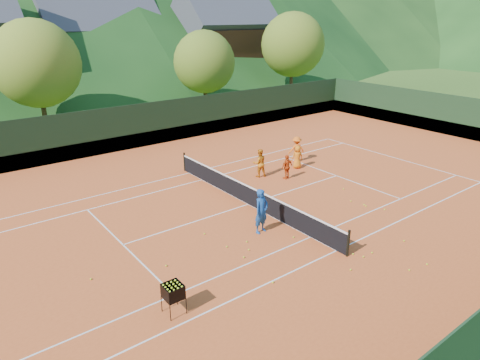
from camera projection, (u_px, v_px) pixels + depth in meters
ground at (249, 205)px, 20.64m from camera, size 400.00×400.00×0.00m
clay_court at (249, 204)px, 20.64m from camera, size 40.00×24.00×0.02m
coach at (261, 211)px, 17.68m from camera, size 0.77×0.57×1.92m
student_a at (259, 163)px, 23.89m from camera, size 0.94×0.83×1.61m
student_b at (287, 167)px, 23.60m from camera, size 0.83×0.39×1.39m
student_c at (297, 157)px, 25.24m from camera, size 0.79×0.66×1.38m
student_d at (296, 149)px, 26.32m from camera, size 1.18×0.93×1.60m
tennis_ball_0 at (294, 237)px, 17.51m from camera, size 0.07×0.07×0.07m
tennis_ball_2 at (363, 257)px, 16.10m from camera, size 0.07×0.07×0.07m
tennis_ball_4 at (348, 248)px, 16.70m from camera, size 0.07×0.07×0.07m
tennis_ball_5 at (317, 226)px, 18.42m from camera, size 0.07×0.07×0.07m
tennis_ball_6 at (353, 254)px, 16.28m from camera, size 0.07×0.07×0.07m
tennis_ball_7 at (204, 234)px, 17.79m from camera, size 0.07×0.07×0.07m
tennis_ball_8 at (343, 189)px, 22.33m from camera, size 0.07×0.07×0.07m
tennis_ball_9 at (244, 257)px, 16.07m from camera, size 0.07×0.07×0.07m
tennis_ball_10 at (366, 206)px, 20.36m from camera, size 0.07×0.07×0.07m
tennis_ball_12 at (227, 247)px, 16.79m from camera, size 0.07×0.07×0.07m
tennis_ball_14 at (249, 250)px, 16.58m from camera, size 0.07×0.07×0.07m
tennis_ball_15 at (166, 266)px, 15.53m from camera, size 0.07×0.07×0.07m
tennis_ball_16 at (404, 241)px, 17.23m from camera, size 0.07×0.07×0.07m
tennis_ball_17 at (283, 220)px, 18.95m from camera, size 0.07×0.07×0.07m
tennis_ball_18 at (364, 205)px, 20.49m from camera, size 0.07×0.07×0.07m
tennis_ball_19 at (409, 270)px, 15.27m from camera, size 0.07×0.07×0.07m
tennis_ball_20 at (91, 279)px, 14.75m from camera, size 0.07×0.07×0.07m
tennis_ball_21 at (273, 282)px, 14.57m from camera, size 0.07×0.07×0.07m
tennis_ball_22 at (351, 201)px, 20.89m from camera, size 0.07×0.07×0.07m
tennis_ball_23 at (385, 209)px, 20.00m from camera, size 0.07×0.07×0.07m
tennis_ball_24 at (427, 264)px, 15.62m from camera, size 0.07×0.07×0.07m
tennis_ball_25 at (372, 253)px, 16.38m from camera, size 0.07×0.07×0.07m
tennis_ball_26 at (351, 270)px, 15.28m from camera, size 0.07×0.07×0.07m
tennis_ball_28 at (247, 242)px, 17.16m from camera, size 0.07×0.07×0.07m
tennis_ball_29 at (260, 215)px, 19.42m from camera, size 0.07×0.07×0.07m
court_lines at (249, 204)px, 20.63m from camera, size 23.83×11.03×0.00m
tennis_net at (249, 195)px, 20.45m from camera, size 0.10×12.07×1.10m
perimeter_fence at (249, 180)px, 20.18m from camera, size 40.40×24.24×3.00m
ball_hopper at (173, 292)px, 12.88m from camera, size 0.57×0.57×1.00m
chalet_mid at (100, 49)px, 47.37m from camera, size 12.65×8.82×11.45m
chalet_right at (224, 43)px, 52.27m from camera, size 11.50×8.82×11.91m
tree_b at (36, 64)px, 31.27m from camera, size 6.40×6.40×8.40m
tree_c at (204, 62)px, 38.72m from camera, size 5.60×5.60×7.35m
tree_d at (293, 45)px, 45.92m from camera, size 6.80×6.80×8.93m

